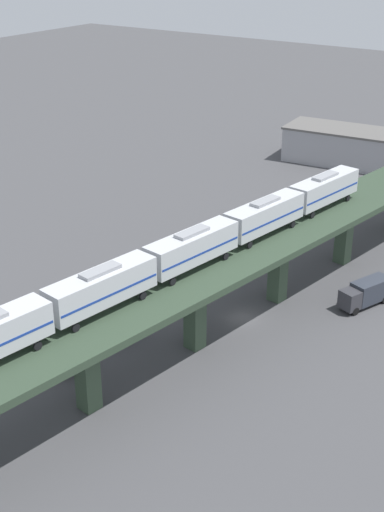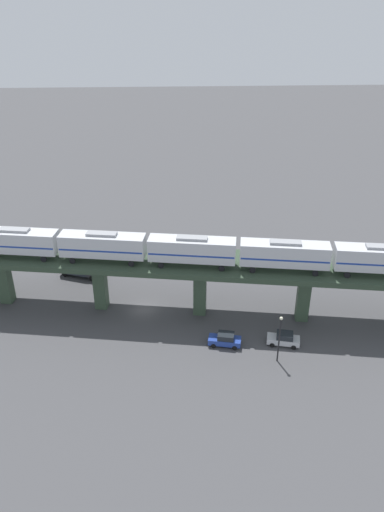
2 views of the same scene
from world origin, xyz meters
name	(u,v)px [view 1 (image 1 of 2)]	position (x,y,z in m)	size (l,w,h in m)	color
ground_plane	(243,318)	(0.00, 0.00, 0.00)	(400.00, 400.00, 0.00)	#424244
elevated_viaduct	(244,262)	(-0.03, -0.20, 7.51)	(22.64, 92.18, 8.79)	#2C3D2C
subway_train	(192,247)	(-2.55, -7.16, 11.33)	(12.50, 62.07, 4.45)	silver
street_car_blue	(122,330)	(-9.33, -11.31, 0.94)	(2.66, 4.68, 1.89)	#233D93
street_car_silver	(71,362)	(-9.60, -19.30, 0.94)	(2.75, 4.69, 1.89)	#B7BABF
delivery_truck	(366,293)	(10.70, 11.11, 1.76)	(4.65, 7.53, 3.20)	#333338
street_lamp	(56,320)	(-12.96, -17.77, 4.11)	(0.44, 0.44, 6.94)	black
warehouse_building	(359,148)	(-11.68, 64.01, 3.41)	(29.34, 12.64, 6.80)	#99999E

